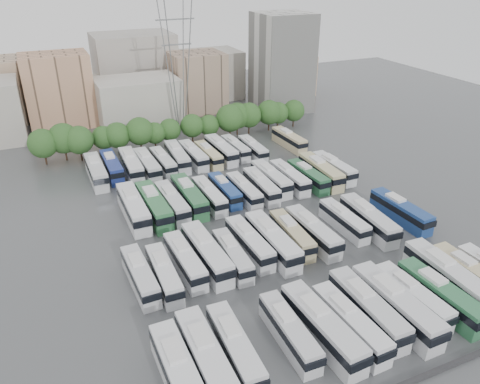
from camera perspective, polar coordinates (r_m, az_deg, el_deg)
name	(u,v)px	position (r m, az deg, el deg)	size (l,w,h in m)	color
ground	(264,230)	(74.81, 2.96, -4.62)	(220.00, 220.00, 0.00)	#424447
parapet	(409,382)	(53.97, 19.93, -20.99)	(56.00, 0.50, 0.50)	#2D2D30
tree_line	(180,126)	(108.60, -7.34, 8.03)	(65.28, 8.03, 8.27)	black
city_buildings	(122,85)	(134.18, -14.14, 12.54)	(102.00, 35.00, 20.00)	#9E998E
apartment_tower	(282,63)	(133.67, 5.14, 15.42)	(14.00, 14.00, 26.00)	silver
electricity_pylon	(177,55)	(113.17, -7.67, 16.18)	(9.00, 6.91, 33.83)	slate
bus_r0_s0	(180,375)	(49.78, -7.35, -21.27)	(2.97, 12.98, 4.06)	silver
bus_r0_s1	(207,360)	(50.79, -4.06, -19.75)	(2.91, 13.27, 4.16)	silver
bus_r0_s2	(235,347)	(52.18, -0.63, -18.42)	(2.97, 11.95, 3.73)	silver
bus_r0_s4	(289,331)	(54.33, 6.03, -16.52)	(2.74, 11.31, 3.53)	silver
bus_r0_s5	(322,327)	(54.85, 9.96, -15.87)	(3.54, 13.45, 4.18)	silver
bus_r0_s6	(350,323)	(56.21, 13.21, -15.28)	(3.06, 12.11, 3.77)	silver
bus_r0_s7	(367,308)	(58.49, 15.26, -13.49)	(2.95, 12.80, 4.01)	silver
bus_r0_s8	(396,305)	(59.66, 18.44, -12.94)	(3.18, 13.66, 4.27)	silver
bus_r0_s9	(412,296)	(62.14, 20.24, -11.86)	(2.94, 11.58, 3.61)	silver
bus_r0_s10	(440,295)	(63.32, 23.23, -11.49)	(3.21, 12.61, 3.93)	#2E6C43
bus_r0_s11	(447,276)	(66.64, 23.95, -9.39)	(3.37, 13.75, 4.29)	silver
bus_r0_s12	(470,275)	(68.78, 26.25, -9.02)	(2.62, 11.75, 3.68)	#C5B587
bus_r1_s0	(140,275)	(63.21, -12.08, -9.90)	(2.88, 11.48, 3.58)	silver
bus_r1_s1	(164,274)	(62.93, -9.25, -9.82)	(2.64, 11.30, 3.53)	silver
bus_r1_s2	(185,260)	(64.95, -6.73, -8.27)	(2.92, 11.73, 3.65)	silver
bus_r1_s3	(207,253)	(65.69, -4.08, -7.44)	(3.33, 13.28, 4.14)	silver
bus_r1_s4	(232,255)	(65.71, -0.93, -7.72)	(2.76, 11.01, 3.43)	silver
bus_r1_s5	(249,243)	(68.15, 1.16, -6.19)	(2.92, 11.93, 3.72)	silver
bus_r1_s6	(272,241)	(68.36, 3.96, -5.93)	(2.94, 13.29, 4.17)	silver
bus_r1_s7	(292,234)	(70.62, 6.32, -5.16)	(3.06, 11.47, 3.56)	tan
bus_r1_s8	(313,231)	(71.49, 8.86, -4.77)	(2.93, 12.36, 3.86)	silver
bus_r1_s10	(344,220)	(75.75, 12.56, -3.37)	(2.53, 10.99, 3.44)	silver
bus_r1_s11	(369,219)	(76.35, 15.40, -3.23)	(3.42, 12.93, 4.02)	silver
bus_r1_s13	(401,211)	(80.63, 18.99, -2.17)	(3.20, 12.30, 3.83)	navy
bus_r2_s1	(133,208)	(78.69, -12.87, -1.86)	(3.04, 13.71, 4.30)	silver
bus_r2_s2	(154,205)	(78.74, -10.47, -1.61)	(3.26, 13.60, 4.25)	#307241
bus_r2_s3	(172,202)	(79.64, -8.29, -1.25)	(3.07, 12.31, 3.84)	silver
bus_r2_s4	(189,196)	(81.10, -6.22, -0.49)	(2.93, 13.03, 4.08)	#2D6A3F
bus_r2_s5	(209,195)	(81.56, -3.77, -0.41)	(2.76, 11.46, 3.58)	silver
bus_r2_s6	(225,190)	(83.51, -1.88, 0.25)	(2.49, 10.90, 3.41)	navy
bus_r2_s7	(244,190)	(83.26, 0.48, 0.21)	(2.54, 11.18, 3.50)	silver
bus_r2_s8	(261,186)	(84.85, 2.61, 0.77)	(2.85, 11.64, 3.63)	silver
bus_r2_s9	(271,178)	(87.63, 3.81, 1.68)	(2.87, 12.28, 3.84)	silver
bus_r2_s10	(289,177)	(88.51, 6.04, 1.80)	(2.74, 11.82, 3.70)	white
bus_r2_s11	(308,176)	(89.52, 8.27, 1.93)	(2.96, 11.58, 3.61)	#2B663F
bus_r2_s12	(321,171)	(91.51, 9.81, 2.53)	(3.13, 12.99, 4.06)	#C7BD88
bus_r2_s13	(334,168)	(93.88, 11.34, 2.93)	(3.01, 12.01, 3.74)	silver
bus_r3_s0	(96,171)	(94.35, -17.13, 2.45)	(2.90, 12.94, 4.05)	silver
bus_r3_s1	(112,166)	(96.02, -15.36, 3.05)	(2.78, 12.23, 3.83)	navy
bus_r3_s2	(131,165)	(95.47, -13.13, 3.25)	(3.05, 12.99, 4.06)	silver
bus_r3_s3	(147,165)	(95.01, -11.24, 3.28)	(3.00, 12.52, 3.91)	silver
bus_r3_s4	(163,162)	(96.20, -9.35, 3.64)	(2.88, 11.49, 3.58)	silver
bus_r3_s5	(177,156)	(98.11, -7.65, 4.33)	(3.29, 12.56, 3.91)	silver
bus_r3_s6	(193,155)	(98.61, -5.72, 4.51)	(2.99, 12.01, 3.74)	silver
bus_r3_s7	(208,155)	(98.90, -3.87, 4.56)	(2.69, 11.11, 3.47)	beige
bus_r3_s8	(221,150)	(100.74, -2.31, 5.17)	(3.16, 12.69, 3.96)	silver
bus_r3_s9	(235,148)	(102.49, -0.56, 5.42)	(2.73, 10.98, 3.42)	silver
bus_r3_s10	(253,149)	(101.96, 1.58, 5.32)	(2.56, 11.17, 3.49)	silver
bus_r3_s13	(289,140)	(107.54, 6.00, 6.38)	(3.06, 11.81, 3.67)	beige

